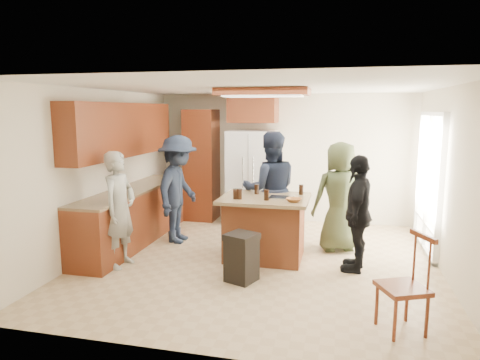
% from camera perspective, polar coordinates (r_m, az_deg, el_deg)
% --- Properties ---
extents(person_front_left, '(0.49, 0.63, 1.63)m').
position_cam_1_polar(person_front_left, '(6.20, -15.75, -3.81)').
color(person_front_left, gray).
rests_on(person_front_left, ground).
extents(person_behind_left, '(1.03, 0.79, 1.86)m').
position_cam_1_polar(person_behind_left, '(6.86, 4.06, -1.28)').
color(person_behind_left, '#192032').
rests_on(person_behind_left, ground).
extents(person_behind_right, '(0.98, 0.81, 1.72)m').
position_cam_1_polar(person_behind_right, '(6.81, 13.14, -2.18)').
color(person_behind_right, '#333B22').
rests_on(person_behind_right, ground).
extents(person_side_right, '(0.62, 1.00, 1.60)m').
position_cam_1_polar(person_side_right, '(6.03, 15.45, -4.31)').
color(person_side_right, black).
rests_on(person_side_right, ground).
extents(person_counter, '(0.59, 1.18, 1.78)m').
position_cam_1_polar(person_counter, '(7.15, -8.21, -1.22)').
color(person_counter, '#1A2334').
rests_on(person_counter, ground).
extents(left_cabinetry, '(0.64, 3.00, 2.30)m').
position_cam_1_polar(left_cabinetry, '(7.22, -14.51, -0.81)').
color(left_cabinetry, maroon).
rests_on(left_cabinetry, ground).
extents(back_wall_units, '(1.80, 0.60, 2.45)m').
position_cam_1_polar(back_wall_units, '(8.48, -3.45, 3.83)').
color(back_wall_units, maroon).
rests_on(back_wall_units, ground).
extents(refrigerator, '(0.90, 0.76, 1.80)m').
position_cam_1_polar(refrigerator, '(8.27, 1.62, 0.35)').
color(refrigerator, white).
rests_on(refrigerator, ground).
extents(kitchen_island, '(1.28, 1.03, 0.93)m').
position_cam_1_polar(kitchen_island, '(6.38, 3.31, -6.27)').
color(kitchen_island, '#A24E29').
rests_on(kitchen_island, ground).
extents(island_items, '(1.00, 0.72, 0.15)m').
position_cam_1_polar(island_items, '(6.13, 4.72, -2.12)').
color(island_items, silver).
rests_on(island_items, kitchen_island).
extents(trash_bin, '(0.47, 0.47, 0.63)m').
position_cam_1_polar(trash_bin, '(5.58, 0.22, -10.24)').
color(trash_bin, black).
rests_on(trash_bin, ground).
extents(spindle_chair, '(0.56, 0.56, 0.99)m').
position_cam_1_polar(spindle_chair, '(4.64, 21.08, -13.26)').
color(spindle_chair, maroon).
rests_on(spindle_chair, ground).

